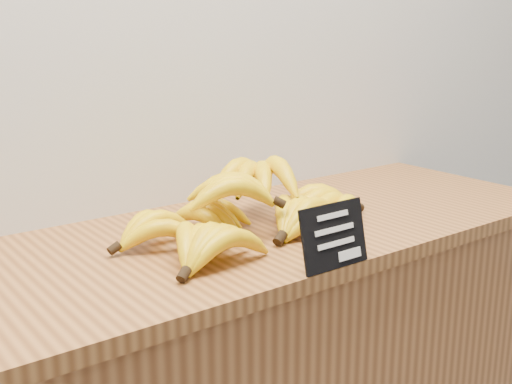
% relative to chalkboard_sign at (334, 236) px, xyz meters
% --- Properties ---
extents(counter_top, '(1.52, 0.54, 0.03)m').
position_rel_chalkboard_sign_xyz_m(counter_top, '(-0.01, 0.26, -0.07)').
color(counter_top, '#965E2E').
rests_on(counter_top, counter).
extents(chalkboard_sign, '(0.14, 0.03, 0.11)m').
position_rel_chalkboard_sign_xyz_m(chalkboard_sign, '(0.00, 0.00, 0.00)').
color(chalkboard_sign, black).
rests_on(chalkboard_sign, counter_top).
extents(banana_pile, '(0.56, 0.34, 0.12)m').
position_rel_chalkboard_sign_xyz_m(banana_pile, '(0.00, 0.23, -0.01)').
color(banana_pile, yellow).
rests_on(banana_pile, counter_top).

